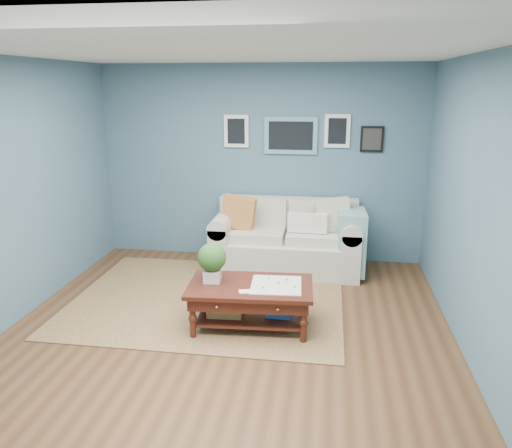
# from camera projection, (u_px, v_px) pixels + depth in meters

# --- Properties ---
(room_shell) EXTENTS (5.00, 5.02, 2.70)m
(room_shell) POSITION_uv_depth(u_px,v_px,m) (225.00, 203.00, 4.62)
(room_shell) COLOR brown
(room_shell) RESTS_ON ground
(area_rug) EXTENTS (3.08, 2.47, 0.01)m
(area_rug) POSITION_uv_depth(u_px,v_px,m) (208.00, 299.00, 5.82)
(area_rug) COLOR brown
(area_rug) RESTS_ON ground
(loveseat) EXTENTS (2.00, 0.91, 1.03)m
(loveseat) POSITION_uv_depth(u_px,v_px,m) (293.00, 239.00, 6.68)
(loveseat) COLOR beige
(loveseat) RESTS_ON ground
(coffee_table) EXTENTS (1.29, 0.80, 0.88)m
(coffee_table) POSITION_uv_depth(u_px,v_px,m) (244.00, 291.00, 5.07)
(coffee_table) COLOR #38110C
(coffee_table) RESTS_ON ground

